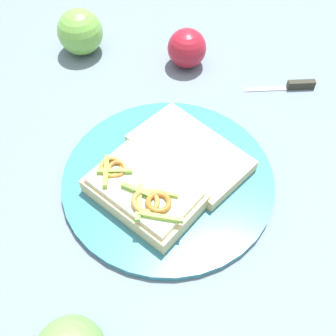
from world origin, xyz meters
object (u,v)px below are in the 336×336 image
at_px(bread_slice_side, 189,152).
at_px(apple_2, 187,48).
at_px(plate, 168,178).
at_px(knife, 291,86).
at_px(apple_1, 80,32).
at_px(sandwich, 144,192).

distance_m(bread_slice_side, apple_2, 0.23).
distance_m(plate, knife, 0.29).
bearing_deg(apple_1, sandwich, -118.15).
relative_size(sandwich, bread_slice_side, 0.89).
bearing_deg(apple_2, bread_slice_side, -139.41).
xyz_separation_m(sandwich, knife, (0.34, -0.03, -0.02)).
relative_size(sandwich, apple_1, 1.84).
xyz_separation_m(plate, sandwich, (-0.05, -0.00, 0.02)).
bearing_deg(apple_2, apple_1, 119.76).
bearing_deg(knife, bread_slice_side, 38.01).
distance_m(sandwich, apple_1, 0.37).
relative_size(apple_1, apple_2, 1.19).
distance_m(sandwich, knife, 0.35).
bearing_deg(plate, sandwich, -178.81).
relative_size(plate, knife, 3.22).
xyz_separation_m(sandwich, apple_1, (0.17, 0.33, 0.01)).
bearing_deg(bread_slice_side, plate, 94.59).
height_order(apple_1, knife, apple_1).
height_order(plate, knife, knife).
height_order(bread_slice_side, apple_2, apple_2).
bearing_deg(sandwich, plate, -90.07).
bearing_deg(sandwich, apple_1, -29.40).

